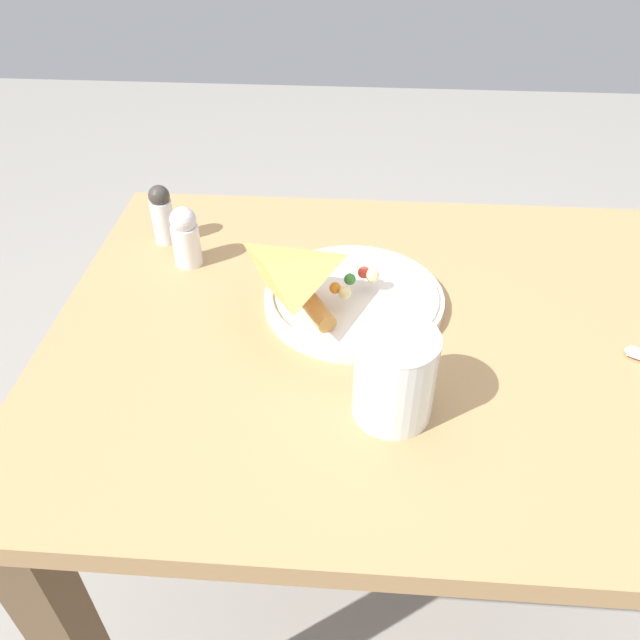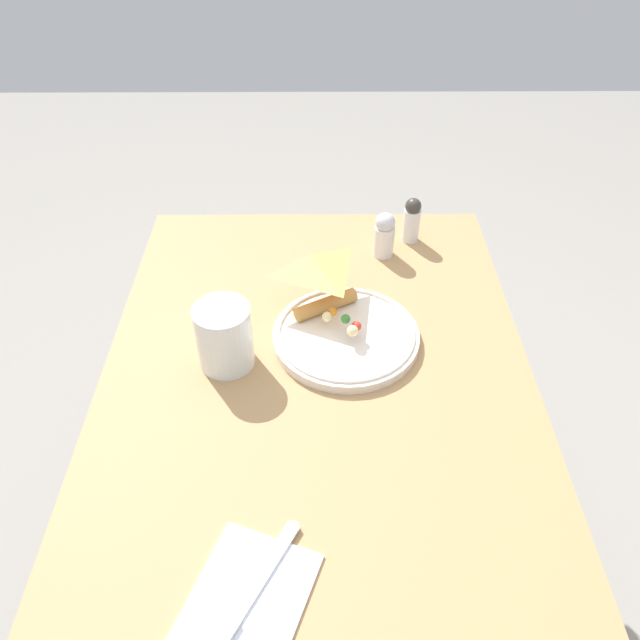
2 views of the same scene
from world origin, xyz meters
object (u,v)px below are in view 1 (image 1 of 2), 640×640
at_px(plate_pizza, 351,296).
at_px(milk_glass, 394,379).
at_px(dining_table, 416,401).
at_px(salt_shaker, 186,236).
at_px(pepper_shaker, 162,214).

xyz_separation_m(plate_pizza, milk_glass, (-0.05, 0.18, 0.03)).
height_order(dining_table, milk_glass, milk_glass).
height_order(milk_glass, salt_shaker, milk_glass).
bearing_deg(dining_table, milk_glass, 71.81).
relative_size(plate_pizza, salt_shaker, 2.64).
distance_m(plate_pizza, salt_shaker, 0.25).
bearing_deg(pepper_shaker, dining_table, 154.29).
bearing_deg(dining_table, pepper_shaker, -25.71).
relative_size(salt_shaker, pepper_shaker, 0.98).
distance_m(milk_glass, pepper_shaker, 0.47).
distance_m(dining_table, pepper_shaker, 0.46).
height_order(plate_pizza, salt_shaker, salt_shaker).
bearing_deg(plate_pizza, milk_glass, 105.22).
relative_size(dining_table, pepper_shaker, 10.39).
height_order(milk_glass, pepper_shaker, milk_glass).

